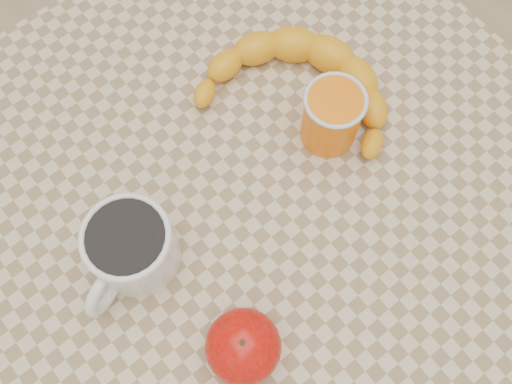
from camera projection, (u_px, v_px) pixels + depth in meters
ground at (256, 305)px, 1.38m from camera, size 3.00×3.00×0.00m
table at (256, 220)px, 0.76m from camera, size 0.80×0.80×0.75m
coffee_mug at (130, 248)px, 0.61m from camera, size 0.14×0.13×0.08m
orange_juice_glass at (332, 117)px, 0.67m from camera, size 0.07×0.07×0.09m
apple at (243, 346)px, 0.59m from camera, size 0.10×0.10×0.07m
banana at (303, 88)px, 0.71m from camera, size 0.40×0.43×0.05m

